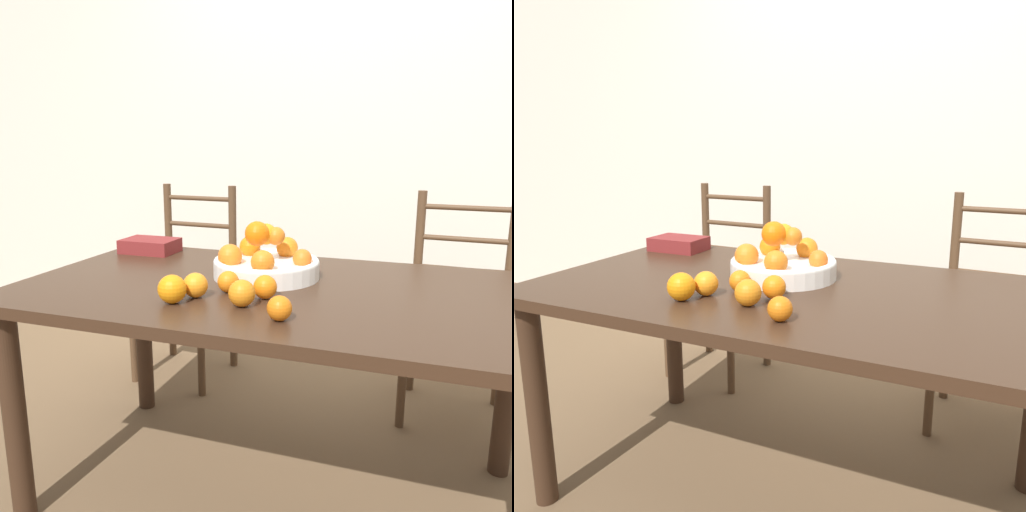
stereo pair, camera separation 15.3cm
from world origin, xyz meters
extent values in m
plane|color=brown|center=(0.00, 0.00, 0.00)|extent=(12.00, 12.00, 0.00)
cube|color=silver|center=(0.00, 1.51, 1.30)|extent=(8.00, 0.06, 2.60)
cube|color=#382316|center=(0.00, 0.00, 0.71)|extent=(1.61, 0.90, 0.03)
cylinder|color=#382316|center=(-0.73, -0.37, 0.35)|extent=(0.07, 0.07, 0.70)
cylinder|color=#382316|center=(-0.73, 0.37, 0.35)|extent=(0.07, 0.07, 0.70)
cylinder|color=#382316|center=(0.73, 0.37, 0.35)|extent=(0.07, 0.07, 0.70)
cylinder|color=white|center=(-0.07, 0.09, 0.76)|extent=(0.35, 0.35, 0.05)
torus|color=white|center=(-0.07, 0.09, 0.79)|extent=(0.35, 0.35, 0.02)
sphere|color=orange|center=(0.05, 0.09, 0.80)|extent=(0.06, 0.06, 0.06)
sphere|color=orange|center=(-0.03, 0.20, 0.81)|extent=(0.08, 0.08, 0.08)
sphere|color=orange|center=(-0.16, 0.17, 0.81)|extent=(0.07, 0.07, 0.07)
sphere|color=orange|center=(-0.17, 0.03, 0.81)|extent=(0.08, 0.08, 0.08)
sphere|color=orange|center=(-0.04, -0.03, 0.81)|extent=(0.07, 0.07, 0.07)
sphere|color=orange|center=(-0.04, 0.10, 0.87)|extent=(0.06, 0.06, 0.06)
sphere|color=orange|center=(-0.07, 0.10, 0.87)|extent=(0.07, 0.07, 0.07)
sphere|color=orange|center=(-0.09, 0.07, 0.88)|extent=(0.08, 0.08, 0.08)
sphere|color=orange|center=(0.09, -0.30, 0.76)|extent=(0.06, 0.06, 0.06)
sphere|color=orange|center=(-0.19, -0.19, 0.77)|extent=(0.07, 0.07, 0.07)
sphere|color=orange|center=(-0.23, -0.26, 0.77)|extent=(0.08, 0.08, 0.08)
sphere|color=orange|center=(0.00, -0.14, 0.77)|extent=(0.07, 0.07, 0.07)
sphere|color=orange|center=(-0.12, -0.11, 0.76)|extent=(0.06, 0.06, 0.06)
sphere|color=orange|center=(-0.04, -0.23, 0.77)|extent=(0.07, 0.07, 0.07)
cylinder|color=#513823|center=(-0.91, 0.56, 0.23)|extent=(0.04, 0.04, 0.47)
cylinder|color=#513823|center=(-0.53, 0.54, 0.23)|extent=(0.04, 0.04, 0.47)
cylinder|color=#513823|center=(-0.89, 0.92, 0.48)|extent=(0.04, 0.04, 0.96)
cylinder|color=#513823|center=(-0.51, 0.90, 0.48)|extent=(0.04, 0.04, 0.96)
cube|color=#513823|center=(-0.71, 0.73, 0.49)|extent=(0.44, 0.42, 0.04)
cylinder|color=#513823|center=(-0.70, 0.91, 0.62)|extent=(0.38, 0.05, 0.02)
cylinder|color=#513823|center=(-0.70, 0.91, 0.75)|extent=(0.38, 0.05, 0.02)
cylinder|color=#513823|center=(-0.70, 0.91, 0.89)|extent=(0.38, 0.05, 0.02)
cylinder|color=#513823|center=(0.37, 0.57, 0.23)|extent=(0.04, 0.04, 0.47)
cylinder|color=#513823|center=(0.75, 0.54, 0.23)|extent=(0.04, 0.04, 0.47)
cylinder|color=#513823|center=(0.39, 0.92, 0.48)|extent=(0.04, 0.04, 0.96)
cylinder|color=#513823|center=(0.77, 0.90, 0.48)|extent=(0.04, 0.04, 0.96)
cube|color=#513823|center=(0.57, 0.73, 0.49)|extent=(0.45, 0.43, 0.04)
cylinder|color=#513823|center=(0.58, 0.91, 0.62)|extent=(0.38, 0.05, 0.02)
cylinder|color=#513823|center=(0.58, 0.91, 0.75)|extent=(0.38, 0.05, 0.02)
cylinder|color=#513823|center=(0.58, 0.91, 0.89)|extent=(0.38, 0.05, 0.02)
cube|color=maroon|center=(-0.64, 0.31, 0.76)|extent=(0.22, 0.15, 0.06)
camera|label=1|loc=(0.42, -1.43, 1.15)|focal=35.00mm
camera|label=2|loc=(0.56, -1.37, 1.15)|focal=35.00mm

